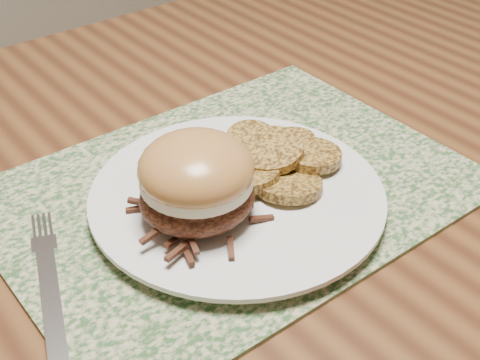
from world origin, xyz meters
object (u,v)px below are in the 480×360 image
dinner_plate (237,198)px  fork (49,280)px  dining_table (253,235)px  pork_sandwich (197,181)px

dinner_plate → fork: 0.19m
fork → dinner_plate: bearing=15.8°
dining_table → pork_sandwich: 0.17m
pork_sandwich → fork: bearing=167.2°
dining_table → fork: 0.25m
dining_table → dinner_plate: dinner_plate is taller
dining_table → pork_sandwich: pork_sandwich is taller
dinner_plate → dining_table: bearing=34.7°
dinner_plate → fork: dinner_plate is taller
dinner_plate → fork: size_ratio=1.47×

